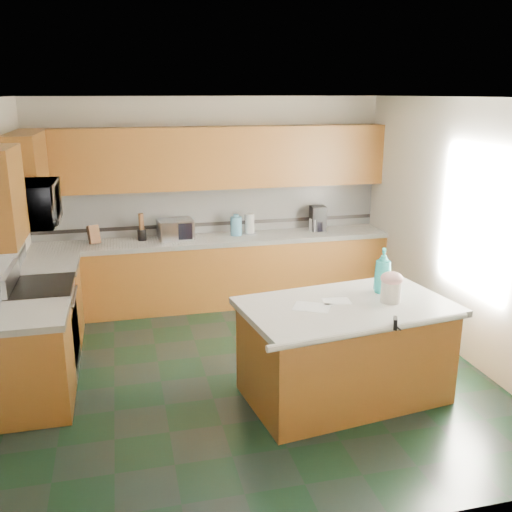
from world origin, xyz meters
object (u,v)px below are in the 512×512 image
object	(u,v)px
island_top	(347,307)
coffee_maker	(318,218)
knife_block	(94,235)
toaster_oven	(176,229)
island_base	(345,354)
treat_jar	(391,292)
soap_bottle_island	(383,271)

from	to	relation	value
island_top	coffee_maker	world-z (taller)	coffee_maker
knife_block	toaster_oven	xyz separation A→B (m)	(1.02, 0.00, 0.01)
island_base	coffee_maker	distance (m)	2.91
treat_jar	knife_block	bearing A→B (deg)	129.86
treat_jar	soap_bottle_island	size ratio (longest dim) A/B	0.44
treat_jar	knife_block	world-z (taller)	knife_block
knife_block	toaster_oven	distance (m)	1.02
treat_jar	soap_bottle_island	bearing A→B (deg)	78.06
toaster_oven	knife_block	bearing A→B (deg)	172.97
island_top	coffee_maker	distance (m)	2.84
island_top	island_base	bearing A→B (deg)	172.10
island_top	knife_block	bearing A→B (deg)	121.91
island_top	treat_jar	world-z (taller)	treat_jar
soap_bottle_island	coffee_maker	distance (m)	2.56
island_top	coffee_maker	size ratio (longest dim) A/B	5.55
island_top	soap_bottle_island	bearing A→B (deg)	17.57
knife_block	toaster_oven	world-z (taller)	toaster_oven
coffee_maker	knife_block	bearing A→B (deg)	-174.52
island_top	treat_jar	distance (m)	0.42
island_base	island_top	bearing A→B (deg)	-7.90
island_base	coffee_maker	xyz separation A→B (m)	(0.69, 2.75, 0.66)
island_top	coffee_maker	xyz separation A→B (m)	(0.69, 2.75, 0.20)
treat_jar	toaster_oven	distance (m)	3.22
island_base	island_top	xyz separation A→B (m)	(0.00, 0.00, 0.46)
island_top	soap_bottle_island	xyz separation A→B (m)	(0.44, 0.21, 0.24)
treat_jar	coffee_maker	distance (m)	2.81
island_top	knife_block	world-z (taller)	knife_block
knife_block	coffee_maker	xyz separation A→B (m)	(2.96, 0.03, 0.05)
island_base	toaster_oven	world-z (taller)	toaster_oven
toaster_oven	coffee_maker	size ratio (longest dim) A/B	1.29
soap_bottle_island	coffee_maker	world-z (taller)	soap_bottle_island
treat_jar	island_base	bearing A→B (deg)	169.91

